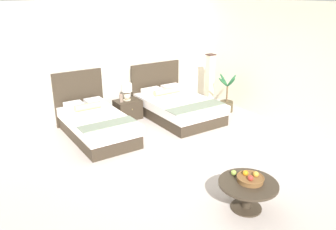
# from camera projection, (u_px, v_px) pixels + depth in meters

# --- Properties ---
(ground_plane) EXTENTS (9.42, 9.64, 0.02)m
(ground_plane) POSITION_uv_depth(u_px,v_px,m) (186.00, 157.00, 6.38)
(ground_plane) COLOR #BEB1A9
(wall_back) EXTENTS (9.42, 0.12, 2.74)m
(wall_back) POSITION_uv_depth(u_px,v_px,m) (114.00, 58.00, 8.25)
(wall_back) COLOR silver
(wall_back) RESTS_ON ground
(wall_side_right) EXTENTS (0.12, 5.24, 2.74)m
(wall_side_right) POSITION_uv_depth(u_px,v_px,m) (279.00, 63.00, 7.72)
(wall_side_right) COLOR silver
(wall_side_right) RESTS_ON ground
(bed_near_window) EXTENTS (1.14, 2.07, 1.25)m
(bed_near_window) POSITION_uv_depth(u_px,v_px,m) (96.00, 124.00, 7.15)
(bed_near_window) COLOR #382D21
(bed_near_window) RESTS_ON ground
(bed_near_corner) EXTENTS (1.42, 2.13, 1.19)m
(bed_near_corner) POSITION_uv_depth(u_px,v_px,m) (177.00, 106.00, 8.24)
(bed_near_corner) COLOR #382D21
(bed_near_corner) RESTS_ON ground
(nightstand) EXTENTS (0.60, 0.48, 0.46)m
(nightstand) POSITION_uv_depth(u_px,v_px,m) (128.00, 109.00, 8.17)
(nightstand) COLOR #382D21
(nightstand) RESTS_ON ground
(table_lamp) EXTENTS (0.27, 0.27, 0.41)m
(table_lamp) POSITION_uv_depth(u_px,v_px,m) (127.00, 90.00, 8.01)
(table_lamp) COLOR beige
(table_lamp) RESTS_ON nightstand
(vase) EXTENTS (0.09, 0.09, 0.20)m
(vase) POSITION_uv_depth(u_px,v_px,m) (121.00, 98.00, 7.93)
(vase) COLOR gray
(vase) RESTS_ON nightstand
(coffee_table) EXTENTS (0.84, 0.84, 0.42)m
(coffee_table) POSITION_uv_depth(u_px,v_px,m) (248.00, 189.00, 4.75)
(coffee_table) COLOR #382D21
(coffee_table) RESTS_ON ground
(fruit_bowl) EXTENTS (0.39, 0.39, 0.14)m
(fruit_bowl) POSITION_uv_depth(u_px,v_px,m) (250.00, 178.00, 4.72)
(fruit_bowl) COLOR brown
(fruit_bowl) RESTS_ON coffee_table
(loose_apple) EXTENTS (0.08, 0.08, 0.08)m
(loose_apple) POSITION_uv_depth(u_px,v_px,m) (234.00, 173.00, 4.89)
(loose_apple) COLOR #8FAE44
(loose_apple) RESTS_ON coffee_table
(floor_lamp_corner) EXTENTS (0.22, 0.22, 1.35)m
(floor_lamp_corner) POSITION_uv_depth(u_px,v_px,m) (210.00, 79.00, 9.15)
(floor_lamp_corner) COLOR #3B241F
(floor_lamp_corner) RESTS_ON ground
(potted_palm) EXTENTS (0.55, 0.54, 0.98)m
(potted_palm) POSITION_uv_depth(u_px,v_px,m) (226.00, 103.00, 8.64)
(potted_palm) COLOR #483E29
(potted_palm) RESTS_ON ground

